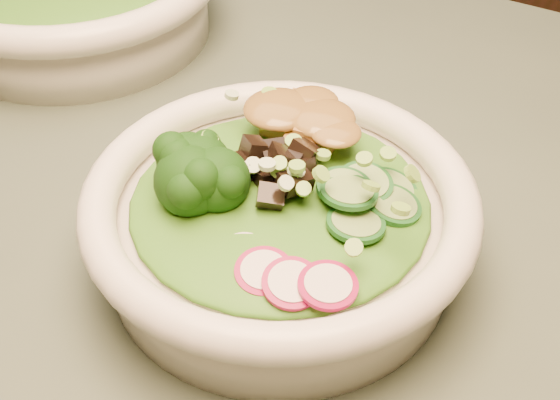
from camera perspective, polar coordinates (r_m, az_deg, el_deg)
The scene contains 10 objects.
dining_table at distance 0.73m, azimuth -10.71°, elevation -2.74°, with size 1.20×0.80×0.75m.
salad_bowl at distance 0.51m, azimuth 0.00°, elevation -1.61°, with size 0.26×0.26×0.07m.
lettuce_bed at distance 0.50m, azimuth 0.00°, elevation 0.09°, with size 0.19×0.19×0.02m, color #286715.
broccoli_florets at distance 0.50m, azimuth -6.83°, elevation 1.91°, with size 0.08×0.07×0.04m, color black, non-canonical shape.
radish_slices at distance 0.45m, azimuth -0.88°, elevation -4.88°, with size 0.10×0.04×0.02m, color maroon, non-canonical shape.
cucumber_slices at distance 0.49m, azimuth 7.21°, elevation 0.23°, with size 0.07×0.07×0.03m, color #89A55C, non-canonical shape.
mushroom_heap at distance 0.50m, azimuth 0.20°, elevation 2.08°, with size 0.07×0.07×0.04m, color black, non-canonical shape.
tofu_cubes at distance 0.54m, azimuth 1.15°, elevation 5.16°, with size 0.09×0.06×0.03m, color olive, non-canonical shape.
peanut_sauce at distance 0.53m, azimuth 1.17°, elevation 6.24°, with size 0.07×0.05×0.02m, color brown.
scallion_garnish at distance 0.48m, azimuth 0.00°, elevation 2.09°, with size 0.18×0.18×0.02m, color #7CB43F, non-canonical shape.
Camera 1 is at (0.38, -0.37, 1.14)m, focal length 50.00 mm.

